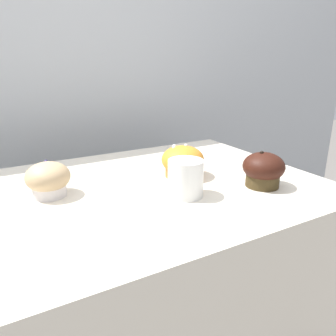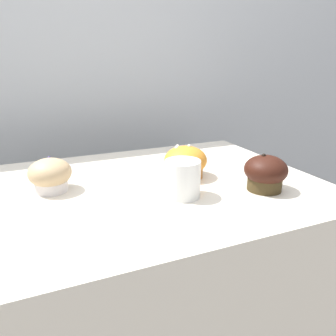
# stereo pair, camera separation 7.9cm
# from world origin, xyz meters

# --- Properties ---
(wall_back) EXTENTS (3.20, 0.10, 1.80)m
(wall_back) POSITION_xyz_m (0.00, 0.60, 0.90)
(wall_back) COLOR #B2B7BC
(wall_back) RESTS_ON ground
(display_counter) EXTENTS (1.00, 0.64, 0.89)m
(display_counter) POSITION_xyz_m (0.00, 0.00, 0.44)
(display_counter) COLOR silver
(display_counter) RESTS_ON ground
(muffin_front_center) EXTENTS (0.10, 0.10, 0.08)m
(muffin_front_center) POSITION_xyz_m (-0.15, 0.05, 0.93)
(muffin_front_center) COLOR silver
(muffin_front_center) RESTS_ON display_counter
(muffin_back_left) EXTENTS (0.11, 0.11, 0.09)m
(muffin_back_left) POSITION_xyz_m (0.18, 0.01, 0.93)
(muffin_back_left) COLOR #C47938
(muffin_back_left) RESTS_ON display_counter
(muffin_back_right) EXTENTS (0.10, 0.10, 0.09)m
(muffin_back_right) POSITION_xyz_m (0.32, -0.14, 0.93)
(muffin_back_right) COLOR #3D3019
(muffin_back_right) RESTS_ON display_counter
(coffee_cup) EXTENTS (0.08, 0.12, 0.08)m
(coffee_cup) POSITION_xyz_m (0.12, -0.10, 0.93)
(coffee_cup) COLOR white
(coffee_cup) RESTS_ON display_counter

